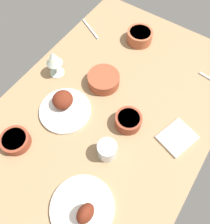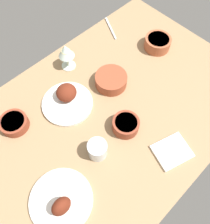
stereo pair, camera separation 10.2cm
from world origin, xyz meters
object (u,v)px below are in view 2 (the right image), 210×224
(bowl_pasta, at_px, (126,125))
(wine_glass, at_px, (66,52))
(plate_center_main, at_px, (61,202))
(folded_napkin, at_px, (172,151))
(bowl_soup, at_px, (158,43))
(fork_loose, at_px, (111,28))
(plate_far_side, at_px, (67,99))
(bowl_cream, at_px, (14,123))
(water_tumbler, at_px, (97,149))
(bowl_sauce, at_px, (111,80))

(bowl_pasta, xyz_separation_m, wine_glass, (-0.04, -0.43, 0.07))
(plate_center_main, xyz_separation_m, folded_napkin, (-0.45, 0.16, -0.01))
(bowl_soup, relative_size, fork_loose, 0.78)
(plate_far_side, distance_m, bowl_soup, 0.56)
(plate_center_main, xyz_separation_m, bowl_soup, (-0.84, -0.26, 0.01))
(bowl_cream, bearing_deg, plate_center_main, 81.97)
(plate_far_side, bearing_deg, plate_center_main, 47.62)
(bowl_pasta, bearing_deg, water_tumbler, 0.06)
(bowl_soup, bearing_deg, bowl_pasta, 24.51)
(bowl_soup, height_order, wine_glass, wine_glass)
(plate_center_main, height_order, bowl_pasta, plate_center_main)
(bowl_pasta, bearing_deg, bowl_soup, -155.49)
(bowl_sauce, height_order, water_tumbler, water_tumbler)
(plate_center_main, bearing_deg, bowl_cream, -98.03)
(plate_far_side, bearing_deg, bowl_pasta, 109.27)
(plate_far_side, xyz_separation_m, bowl_cream, (0.24, -0.06, -0.00))
(bowl_cream, bearing_deg, water_tumbler, 116.95)
(bowl_sauce, relative_size, fork_loose, 0.87)
(bowl_cream, distance_m, bowl_sauce, 0.47)
(bowl_sauce, xyz_separation_m, bowl_soup, (-0.34, -0.00, 0.00))
(plate_center_main, relative_size, bowl_soup, 1.76)
(bowl_cream, bearing_deg, folded_napkin, 125.81)
(plate_far_side, height_order, bowl_sauce, plate_far_side)
(plate_far_side, bearing_deg, fork_loose, -157.01)
(plate_center_main, distance_m, wine_glass, 0.65)
(plate_far_side, height_order, wine_glass, wine_glass)
(water_tumbler, bearing_deg, wine_glass, -115.45)
(bowl_pasta, relative_size, wine_glass, 0.82)
(folded_napkin, xyz_separation_m, fork_loose, (-0.32, -0.68, -0.00))
(plate_center_main, distance_m, fork_loose, 0.93)
(bowl_pasta, height_order, bowl_sauce, same)
(wine_glass, bearing_deg, plate_center_main, 48.10)
(bowl_sauce, bearing_deg, bowl_pasta, 60.26)
(fork_loose, bearing_deg, bowl_sauce, -18.51)
(bowl_pasta, xyz_separation_m, fork_loose, (-0.38, -0.47, -0.03))
(water_tumbler, bearing_deg, bowl_cream, -63.05)
(plate_far_side, distance_m, bowl_sauce, 0.22)
(bowl_cream, bearing_deg, plate_far_side, 164.98)
(water_tumbler, bearing_deg, bowl_pasta, -179.94)
(bowl_cream, bearing_deg, bowl_soup, 170.80)
(plate_far_side, bearing_deg, bowl_cream, -15.02)
(plate_center_main, distance_m, plate_far_side, 0.43)
(bowl_soup, height_order, fork_loose, bowl_soup)
(bowl_sauce, height_order, fork_loose, bowl_sauce)
(bowl_sauce, distance_m, wine_glass, 0.25)
(bowl_pasta, xyz_separation_m, bowl_soup, (-0.46, -0.21, 0.00))
(bowl_pasta, bearing_deg, wine_glass, -95.70)
(plate_center_main, bearing_deg, wine_glass, -131.90)
(bowl_pasta, xyz_separation_m, bowl_sauce, (-0.12, -0.21, 0.00))
(plate_far_side, relative_size, bowl_sauce, 1.53)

